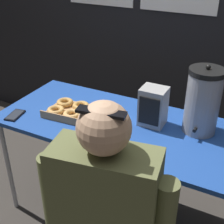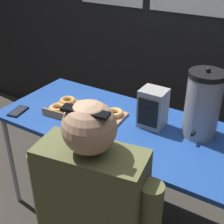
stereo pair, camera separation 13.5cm
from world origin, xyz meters
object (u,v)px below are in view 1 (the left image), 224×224
at_px(coffee_urn, 203,101).
at_px(space_heater, 153,107).
at_px(cell_phone, 15,115).
at_px(donut_box, 84,113).

distance_m(coffee_urn, space_heater, 0.29).
distance_m(coffee_urn, cell_phone, 1.16).
xyz_separation_m(coffee_urn, cell_phone, (-1.08, -0.37, -0.19)).
distance_m(donut_box, coffee_urn, 0.73).
distance_m(donut_box, space_heater, 0.44).
bearing_deg(donut_box, cell_phone, -157.43).
height_order(donut_box, coffee_urn, coffee_urn).
xyz_separation_m(cell_phone, space_heater, (0.81, 0.31, 0.11)).
bearing_deg(coffee_urn, donut_box, -166.40).
bearing_deg(space_heater, cell_phone, -159.04).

